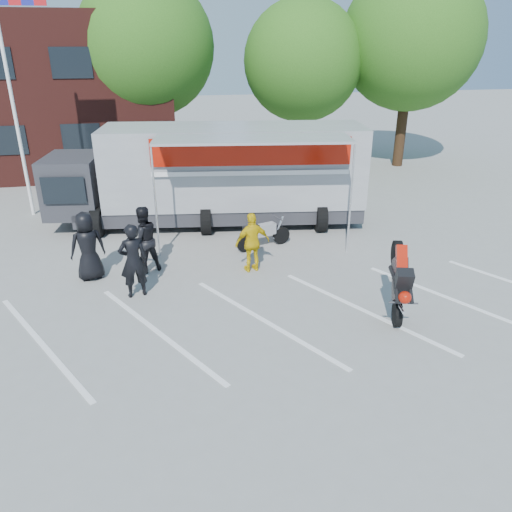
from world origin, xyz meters
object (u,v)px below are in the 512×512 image
object	(u,v)px
parked_motorcycle	(264,247)
spectator_leather_c	(143,240)
spectator_leather_b	(133,261)
spectator_hivis	(252,242)
flagpole	(14,67)
transporter_truck	(221,223)
tree_right	(411,39)
spectator_leather_a	(88,246)
stunt_bike_rider	(391,311)
tree_left	(146,47)
tree_mid	(303,61)

from	to	relation	value
parked_motorcycle	spectator_leather_c	bearing A→B (deg)	86.90
spectator_leather_b	spectator_hivis	size ratio (longest dim) A/B	1.14
flagpole	transporter_truck	distance (m)	8.43
tree_right	spectator_leather_c	world-z (taller)	tree_right
spectator_leather_a	spectator_hivis	size ratio (longest dim) A/B	1.11
stunt_bike_rider	spectator_leather_a	size ratio (longest dim) A/B	1.05
tree_right	spectator_leather_c	bearing A→B (deg)	-140.57
stunt_bike_rider	parked_motorcycle	bearing A→B (deg)	132.23
spectator_leather_b	spectator_leather_c	bearing A→B (deg)	-112.10
transporter_truck	parked_motorcycle	xyz separation A→B (m)	(0.99, -2.45, 0.00)
tree_left	parked_motorcycle	xyz separation A→B (m)	(3.09, -10.75, -5.57)
transporter_truck	spectator_leather_a	distance (m)	5.47
tree_mid	spectator_hivis	world-z (taller)	tree_mid
tree_left	spectator_leather_c	world-z (taller)	tree_left
flagpole	tree_mid	xyz separation A→B (m)	(11.24, 5.00, -0.11)
stunt_bike_rider	spectator_leather_b	world-z (taller)	spectator_leather_b
tree_mid	spectator_leather_a	xyz separation A→B (m)	(-8.87, -10.94, -4.02)
tree_left	tree_right	distance (m)	12.10
spectator_leather_c	tree_mid	bearing A→B (deg)	-147.73
spectator_leather_c	parked_motorcycle	bearing A→B (deg)	172.64
spectator_leather_b	parked_motorcycle	bearing A→B (deg)	-160.64
transporter_truck	spectator_hivis	xyz separation A→B (m)	(0.34, -4.00, 0.83)
parked_motorcycle	tree_left	bearing A→B (deg)	-2.66
stunt_bike_rider	spectator_leather_a	bearing A→B (deg)	172.02
transporter_truck	spectator_leather_a	size ratio (longest dim) A/B	5.61
stunt_bike_rider	spectator_leather_b	bearing A→B (deg)	177.73
parked_motorcycle	spectator_hivis	bearing A→B (deg)	138.61
parked_motorcycle	spectator_leather_a	size ratio (longest dim) A/B	1.01
flagpole	spectator_leather_b	xyz separation A→B (m)	(3.57, -7.17, -4.11)
spectator_hivis	parked_motorcycle	bearing A→B (deg)	-123.33
flagpole	parked_motorcycle	distance (m)	10.10
spectator_leather_a	spectator_hivis	distance (m)	4.33
parked_motorcycle	spectator_leather_a	xyz separation A→B (m)	(-4.96, -1.19, 0.93)
spectator_hivis	stunt_bike_rider	bearing A→B (deg)	123.39
tree_left	tree_mid	distance (m)	7.10
stunt_bike_rider	transporter_truck	bearing A→B (deg)	130.93
flagpole	tree_mid	distance (m)	12.31
transporter_truck	parked_motorcycle	world-z (taller)	transporter_truck
tree_mid	spectator_leather_a	distance (m)	14.65
stunt_bike_rider	spectator_hivis	bearing A→B (deg)	150.54
tree_right	transporter_truck	bearing A→B (deg)	-145.51
stunt_bike_rider	spectator_hivis	size ratio (longest dim) A/B	1.17
tree_mid	spectator_hivis	size ratio (longest dim) A/B	4.61
flagpole	transporter_truck	size ratio (longest dim) A/B	0.77
spectator_leather_a	spectator_hivis	xyz separation A→B (m)	(4.32, -0.36, -0.09)
tree_right	transporter_truck	xyz separation A→B (m)	(-9.90, -6.80, -5.88)
tree_right	stunt_bike_rider	distance (m)	16.35
flagpole	spectator_leather_c	size ratio (longest dim) A/B	4.31
tree_right	parked_motorcycle	size ratio (longest dim) A/B	4.89
spectator_leather_a	spectator_leather_c	bearing A→B (deg)	171.27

